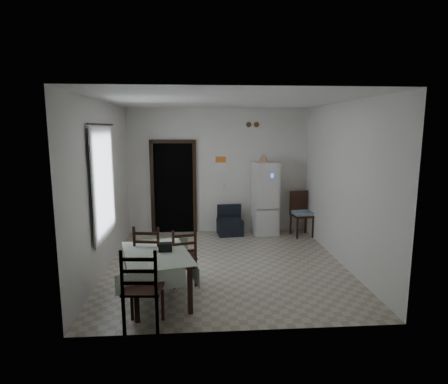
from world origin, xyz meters
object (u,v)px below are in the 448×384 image
fridge (265,199)px  dining_chair_far_left (150,255)px  corner_chair (302,214)px  dining_table (157,276)px  dining_chair_far_right (183,256)px  dining_chair_near_head (143,287)px  navy_seat (230,220)px

fridge → dining_chair_far_left: (-2.31, -2.73, -0.34)m
corner_chair → dining_table: corner_chair is taller
dining_chair_far_right → dining_chair_near_head: dining_chair_near_head is taller
dining_table → dining_chair_far_right: dining_chair_far_right is taller
corner_chair → navy_seat: bearing=163.3°
dining_table → navy_seat: bearing=53.3°
dining_table → dining_chair_far_right: bearing=42.5°
navy_seat → dining_chair_near_head: size_ratio=0.63×
navy_seat → corner_chair: 1.65m
corner_chair → dining_chair_near_head: dining_chair_near_head is taller
dining_chair_far_right → dining_chair_far_left: bearing=-10.4°
navy_seat → dining_chair_far_left: bearing=-124.5°
dining_chair_near_head → corner_chair: bearing=-124.4°
dining_table → fridge: bearing=42.1°
dining_table → corner_chair: bearing=31.2°
navy_seat → corner_chair: bearing=-13.6°
dining_chair_far_left → dining_chair_far_right: size_ratio=1.07×
navy_seat → dining_table: size_ratio=0.50×
dining_chair_near_head → fridge: bearing=-114.7°
corner_chair → dining_chair_far_left: (-3.12, -2.51, -0.01)m
dining_chair_far_right → dining_chair_near_head: bearing=59.1°
dining_chair_far_right → navy_seat: bearing=-123.1°
fridge → dining_chair_near_head: size_ratio=1.57×
dining_table → dining_chair_far_left: bearing=93.4°
corner_chair → dining_chair_far_right: bearing=-145.3°
corner_chair → fridge: bearing=155.7°
fridge → dining_table: 3.91m
fridge → dining_table: size_ratio=1.26×
dining_chair_near_head → dining_chair_far_left: bearing=-82.3°
corner_chair → dining_table: (-2.96, -3.01, -0.16)m
navy_seat → dining_table: 3.50m
fridge → dining_table: bearing=-130.4°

